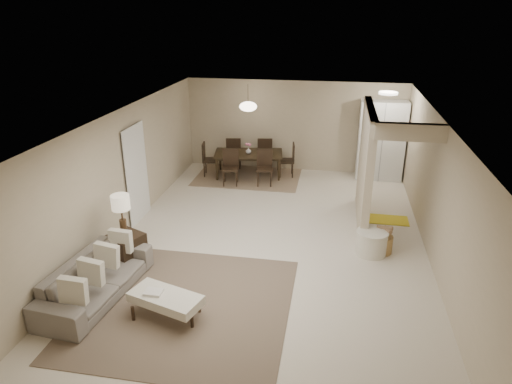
% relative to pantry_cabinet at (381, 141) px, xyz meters
% --- Properties ---
extents(floor, '(9.00, 9.00, 0.00)m').
position_rel_pantry_cabinet_xyz_m(floor, '(-2.35, -4.15, -1.05)').
color(floor, beige).
rests_on(floor, ground).
extents(ceiling, '(9.00, 9.00, 0.00)m').
position_rel_pantry_cabinet_xyz_m(ceiling, '(-2.35, -4.15, 1.45)').
color(ceiling, white).
rests_on(ceiling, back_wall).
extents(back_wall, '(6.00, 0.00, 6.00)m').
position_rel_pantry_cabinet_xyz_m(back_wall, '(-2.35, 0.35, 0.20)').
color(back_wall, tan).
rests_on(back_wall, floor).
extents(left_wall, '(0.00, 9.00, 9.00)m').
position_rel_pantry_cabinet_xyz_m(left_wall, '(-5.35, -4.15, 0.20)').
color(left_wall, tan).
rests_on(left_wall, floor).
extents(right_wall, '(0.00, 9.00, 9.00)m').
position_rel_pantry_cabinet_xyz_m(right_wall, '(0.65, -4.15, 0.20)').
color(right_wall, tan).
rests_on(right_wall, floor).
extents(partition, '(0.15, 2.50, 2.50)m').
position_rel_pantry_cabinet_xyz_m(partition, '(-0.55, -2.90, 0.20)').
color(partition, tan).
rests_on(partition, floor).
extents(doorway, '(0.04, 0.90, 2.04)m').
position_rel_pantry_cabinet_xyz_m(doorway, '(-5.32, -3.55, -0.03)').
color(doorway, black).
rests_on(doorway, floor).
extents(pantry_cabinet, '(1.20, 0.55, 2.10)m').
position_rel_pantry_cabinet_xyz_m(pantry_cabinet, '(0.00, 0.00, 0.00)').
color(pantry_cabinet, white).
rests_on(pantry_cabinet, floor).
extents(flush_light, '(0.44, 0.44, 0.05)m').
position_rel_pantry_cabinet_xyz_m(flush_light, '(-0.05, -0.95, 1.41)').
color(flush_light, white).
rests_on(flush_light, ceiling).
extents(living_rug, '(3.20, 3.20, 0.01)m').
position_rel_pantry_cabinet_xyz_m(living_rug, '(-3.32, -6.43, -1.04)').
color(living_rug, brown).
rests_on(living_rug, floor).
extents(sofa, '(2.26, 1.07, 0.64)m').
position_rel_pantry_cabinet_xyz_m(sofa, '(-4.80, -6.43, -0.73)').
color(sofa, slate).
rests_on(sofa, floor).
extents(ottoman_bench, '(1.19, 0.80, 0.39)m').
position_rel_pantry_cabinet_xyz_m(ottoman_bench, '(-3.52, -6.73, -0.74)').
color(ottoman_bench, beige).
rests_on(ottoman_bench, living_rug).
extents(side_table, '(0.72, 0.72, 0.60)m').
position_rel_pantry_cabinet_xyz_m(side_table, '(-4.75, -5.43, -0.75)').
color(side_table, black).
rests_on(side_table, floor).
extents(table_lamp, '(0.32, 0.32, 0.76)m').
position_rel_pantry_cabinet_xyz_m(table_lamp, '(-4.75, -5.43, 0.11)').
color(table_lamp, '#46311E').
rests_on(table_lamp, side_table).
extents(round_pouf, '(0.59, 0.59, 0.46)m').
position_rel_pantry_cabinet_xyz_m(round_pouf, '(-0.40, -4.25, -0.82)').
color(round_pouf, beige).
rests_on(round_pouf, floor).
extents(wicker_basket, '(0.50, 0.50, 0.34)m').
position_rel_pantry_cabinet_xyz_m(wicker_basket, '(-0.20, -4.15, -0.88)').
color(wicker_basket, olive).
rests_on(wicker_basket, floor).
extents(dining_rug, '(2.80, 2.10, 0.01)m').
position_rel_pantry_cabinet_xyz_m(dining_rug, '(-3.49, -0.45, -1.04)').
color(dining_rug, '#7D674D').
rests_on(dining_rug, floor).
extents(dining_table, '(1.96, 1.28, 0.64)m').
position_rel_pantry_cabinet_xyz_m(dining_table, '(-3.49, -0.45, -0.73)').
color(dining_table, black).
rests_on(dining_table, dining_rug).
extents(dining_chairs, '(2.51, 1.96, 0.92)m').
position_rel_pantry_cabinet_xyz_m(dining_chairs, '(-3.49, -0.45, -0.59)').
color(dining_chairs, black).
rests_on(dining_chairs, dining_rug).
extents(vase, '(0.18, 0.18, 0.16)m').
position_rel_pantry_cabinet_xyz_m(vase, '(-3.49, -0.45, -0.33)').
color(vase, white).
rests_on(vase, dining_table).
extents(yellow_mat, '(0.85, 0.53, 0.01)m').
position_rel_pantry_cabinet_xyz_m(yellow_mat, '(0.06, -2.68, -1.04)').
color(yellow_mat, yellow).
rests_on(yellow_mat, floor).
extents(pendant_light, '(0.46, 0.46, 0.71)m').
position_rel_pantry_cabinet_xyz_m(pendant_light, '(-3.49, -0.45, 0.87)').
color(pendant_light, '#46311E').
rests_on(pendant_light, ceiling).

